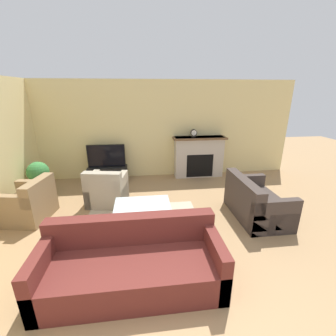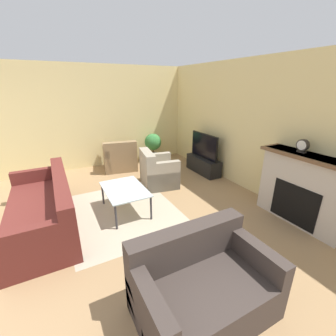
{
  "view_description": "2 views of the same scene",
  "coord_description": "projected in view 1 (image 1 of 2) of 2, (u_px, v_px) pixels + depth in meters",
  "views": [
    {
      "loc": [
        -0.06,
        -1.36,
        2.39
      ],
      "look_at": [
        0.48,
        3.02,
        0.88
      ],
      "focal_mm": 24.0,
      "sensor_mm": 36.0,
      "label": 1
    },
    {
      "loc": [
        3.47,
        1.29,
        2.18
      ],
      "look_at": [
        0.36,
        2.93,
        0.88
      ],
      "focal_mm": 24.0,
      "sensor_mm": 36.0,
      "label": 2
    }
  ],
  "objects": [
    {
      "name": "wall_back",
      "position": [
        143.0,
        130.0,
        6.31
      ],
      "size": [
        8.71,
        0.06,
        2.7
      ],
      "color": "beige",
      "rests_on": "ground_plane"
    },
    {
      "name": "armchair_accent",
      "position": [
        107.0,
        191.0,
        4.96
      ],
      "size": [
        0.91,
        0.86,
        0.82
      ],
      "rotation": [
        0.0,
        0.0,
        2.97
      ],
      "color": "#9E937F",
      "rests_on": "ground_plane"
    },
    {
      "name": "potted_plant",
      "position": [
        39.0,
        174.0,
        5.29
      ],
      "size": [
        0.49,
        0.49,
        0.84
      ],
      "color": "#47474C",
      "rests_on": "ground_plane"
    },
    {
      "name": "tv",
      "position": [
        106.0,
        156.0,
        6.12
      ],
      "size": [
        1.01,
        0.06,
        0.63
      ],
      "color": "black",
      "rests_on": "tv_stand"
    },
    {
      "name": "mantel_clock",
      "position": [
        194.0,
        133.0,
        6.29
      ],
      "size": [
        0.18,
        0.07,
        0.21
      ],
      "color": "#28231E",
      "rests_on": "fireplace"
    },
    {
      "name": "area_rug",
      "position": [
        143.0,
        228.0,
        4.14
      ],
      "size": [
        2.2,
        1.88,
        0.0
      ],
      "color": "#B7A88E",
      "rests_on": "ground_plane"
    },
    {
      "name": "couch_sectional",
      "position": [
        133.0,
        265.0,
        2.88
      ],
      "size": [
        2.25,
        0.91,
        0.82
      ],
      "color": "#5B231E",
      "rests_on": "ground_plane"
    },
    {
      "name": "armchair_by_window",
      "position": [
        29.0,
        204.0,
        4.37
      ],
      "size": [
        0.91,
        0.96,
        0.82
      ],
      "rotation": [
        0.0,
        0.0,
        -1.74
      ],
      "color": "#8C704C",
      "rests_on": "ground_plane"
    },
    {
      "name": "couch_loveseat",
      "position": [
        255.0,
        203.0,
        4.44
      ],
      "size": [
        0.85,
        1.34,
        0.82
      ],
      "rotation": [
        0.0,
        0.0,
        1.57
      ],
      "color": "#3D332D",
      "rests_on": "ground_plane"
    },
    {
      "name": "coffee_table",
      "position": [
        142.0,
        206.0,
        4.07
      ],
      "size": [
        1.0,
        0.68,
        0.46
      ],
      "color": "#333338",
      "rests_on": "ground_plane"
    },
    {
      "name": "fireplace",
      "position": [
        199.0,
        156.0,
        6.52
      ],
      "size": [
        1.51,
        0.44,
        1.17
      ],
      "color": "#BCB2A3",
      "rests_on": "ground_plane"
    },
    {
      "name": "tv_stand",
      "position": [
        108.0,
        174.0,
        6.29
      ],
      "size": [
        1.07,
        0.36,
        0.41
      ],
      "color": "black",
      "rests_on": "ground_plane"
    }
  ]
}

